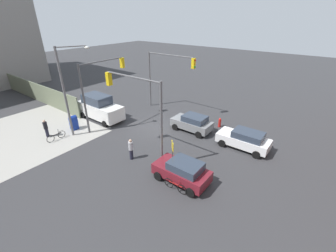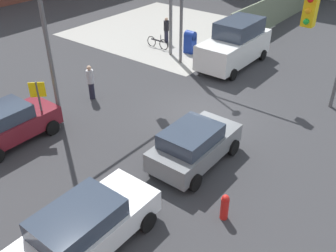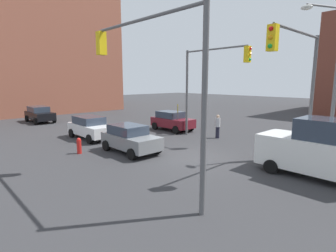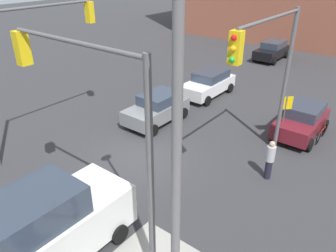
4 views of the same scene
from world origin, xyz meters
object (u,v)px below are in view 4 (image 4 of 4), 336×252
Objects in this scene: traffic_signal_ne_corner at (92,112)px; bicycle_at_crosswalk at (322,133)px; sedan_white at (208,83)px; van_white_delivery at (42,232)px; traffic_signal_nw_corner at (271,65)px; hatchback_black at (272,50)px; traffic_signal_se_corner at (29,50)px; sedan_maroon at (302,120)px; hatchback_gray at (157,108)px; fire_hydrant at (146,95)px; pedestrian_waiting at (270,159)px; street_lamp_corner at (168,156)px.

traffic_signal_ne_corner is 3.71× the size of bicycle_at_crosswalk.
bicycle_at_crosswalk is at bearing 162.79° from traffic_signal_ne_corner.
van_white_delivery reaches higher than sedan_white.
traffic_signal_nw_corner is 1.54× the size of hatchback_black.
traffic_signal_se_corner is 13.44m from sedan_maroon.
traffic_signal_nw_corner is at bearing 82.77° from hatchback_gray.
bicycle_at_crosswalk is (-3.57, 7.81, -0.50)m from hatchback_gray.
hatchback_gray is (1.77, 2.39, 0.36)m from fire_hydrant.
traffic_signal_nw_corner is 9.97m from fire_hydrant.
pedestrian_waiting is 4.90m from bicycle_at_crosswalk.
traffic_signal_se_corner reaches higher than fire_hydrant.
pedestrian_waiting is (4.65, 0.22, 0.07)m from sedan_maroon.
pedestrian_waiting is at bearing 157.45° from van_white_delivery.
van_white_delivery reaches higher than fire_hydrant.
pedestrian_waiting is at bearing 47.20° from sedan_white.
van_white_delivery is 8.87m from pedestrian_waiting.
traffic_signal_ne_corner is 12.58m from bicycle_at_crosswalk.
hatchback_gray is (-8.28, -7.28, -3.86)m from street_lamp_corner.
sedan_maroon is (12.72, 6.83, -0.00)m from hatchback_black.
traffic_signal_nw_corner reaches higher than fire_hydrant.
street_lamp_corner is at bearing 7.36° from traffic_signal_nw_corner.
fire_hydrant is 0.22× the size of sedan_white.
traffic_signal_se_corner is 8.23m from fire_hydrant.
street_lamp_corner is 8.51× the size of fire_hydrant.
bicycle_at_crosswalk is (-1.80, 10.20, -0.14)m from fire_hydrant.
traffic_signal_se_corner and traffic_signal_ne_corner have the same top height.
traffic_signal_nw_corner is 6.91× the size of fire_hydrant.
street_lamp_corner is at bearing 79.60° from traffic_signal_ne_corner.
hatchback_gray is at bearing -97.23° from traffic_signal_nw_corner.
hatchback_black is 25.82m from van_white_delivery.
sedan_white is (-13.44, -7.18, -3.86)m from street_lamp_corner.
traffic_signal_ne_corner is 24.55m from hatchback_black.
hatchback_gray is 7.12m from pedestrian_waiting.
street_lamp_corner is at bearing 16.70° from hatchback_black.
sedan_white is 0.79× the size of van_white_delivery.
street_lamp_corner is at bearing 107.33° from van_white_delivery.
fire_hydrant is 4.23m from sedan_white.
van_white_delivery is at bearing -72.67° from street_lamp_corner.
traffic_signal_nw_corner is at bearing 163.90° from traffic_signal_ne_corner.
traffic_signal_ne_corner reaches higher than fire_hydrant.
fire_hydrant is at bearing -9.27° from hatchback_black.
pedestrian_waiting is (-6.50, 2.70, -3.70)m from traffic_signal_ne_corner.
van_white_delivery is (1.14, -3.67, -3.42)m from street_lamp_corner.
pedestrian_waiting reaches higher than sedan_maroon.
traffic_signal_nw_corner is 1.00× the size of traffic_signal_ne_corner.
traffic_signal_se_corner is at bearing -123.13° from van_white_delivery.
fire_hydrant is at bearing -36.20° from sedan_white.
sedan_maroon is 0.71× the size of van_white_delivery.
traffic_signal_se_corner is 7.08m from hatchback_gray.
fire_hydrant is 2.99m from hatchback_gray.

